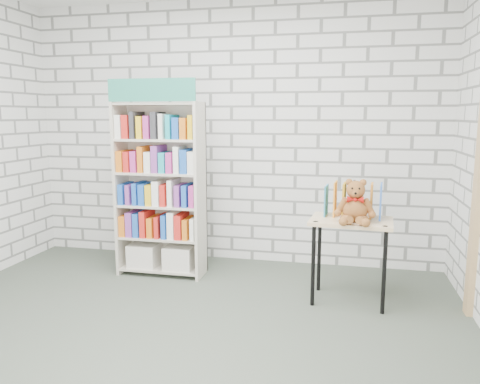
# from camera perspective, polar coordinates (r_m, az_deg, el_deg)

# --- Properties ---
(ground) EXTENTS (4.50, 4.50, 0.00)m
(ground) POSITION_cam_1_polar(r_m,az_deg,el_deg) (3.57, -8.83, -17.39)
(ground) COLOR #434C40
(ground) RESTS_ON ground
(room_shell) EXTENTS (4.52, 4.02, 2.81)m
(room_shell) POSITION_cam_1_polar(r_m,az_deg,el_deg) (3.19, -9.65, 12.55)
(room_shell) COLOR silver
(room_shell) RESTS_ON ground
(bookshelf) EXTENTS (0.86, 0.34, 1.93)m
(bookshelf) POSITION_cam_1_polar(r_m,az_deg,el_deg) (4.72, -9.66, 0.50)
(bookshelf) COLOR beige
(bookshelf) RESTS_ON ground
(display_table) EXTENTS (0.72, 0.53, 0.73)m
(display_table) POSITION_cam_1_polar(r_m,az_deg,el_deg) (4.09, 13.37, -4.65)
(display_table) COLOR #DFB786
(display_table) RESTS_ON ground
(table_books) EXTENTS (0.49, 0.25, 0.28)m
(table_books) POSITION_cam_1_polar(r_m,az_deg,el_deg) (4.15, 13.61, -1.04)
(table_books) COLOR teal
(table_books) RESTS_ON display_table
(teddy_bear) EXTENTS (0.33, 0.31, 0.36)m
(teddy_bear) POSITION_cam_1_polar(r_m,az_deg,el_deg) (3.93, 13.86, -1.57)
(teddy_bear) COLOR brown
(teddy_bear) RESTS_ON display_table
(door_trim) EXTENTS (0.05, 0.12, 2.10)m
(door_trim) POSITION_cam_1_polar(r_m,az_deg,el_deg) (4.08, 27.04, 0.60)
(door_trim) COLOR tan
(door_trim) RESTS_ON ground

